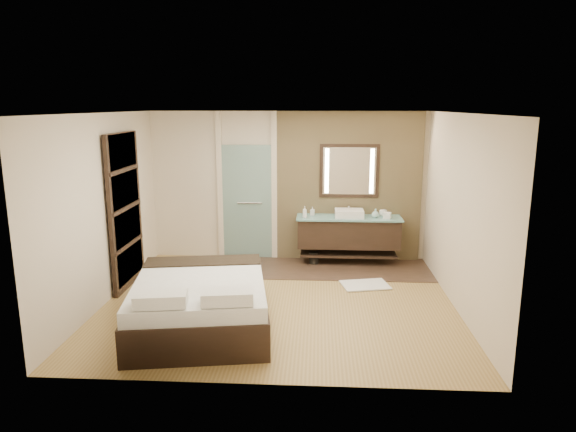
# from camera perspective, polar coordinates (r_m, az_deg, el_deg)

# --- Properties ---
(floor) EXTENTS (5.00, 5.00, 0.00)m
(floor) POSITION_cam_1_polar(r_m,az_deg,el_deg) (7.57, -0.99, -9.52)
(floor) COLOR olive
(floor) RESTS_ON ground
(tile_strip) EXTENTS (3.80, 1.30, 0.01)m
(tile_strip) POSITION_cam_1_polar(r_m,az_deg,el_deg) (9.05, 3.59, -5.79)
(tile_strip) COLOR #37281E
(tile_strip) RESTS_ON floor
(stone_wall) EXTENTS (2.60, 0.08, 2.70)m
(stone_wall) POSITION_cam_1_polar(r_m,az_deg,el_deg) (9.35, 6.76, 3.21)
(stone_wall) COLOR tan
(stone_wall) RESTS_ON floor
(vanity) EXTENTS (1.85, 0.55, 0.88)m
(vanity) POSITION_cam_1_polar(r_m,az_deg,el_deg) (9.21, 6.74, -1.81)
(vanity) COLOR black
(vanity) RESTS_ON stone_wall
(mirror_unit) EXTENTS (1.06, 0.04, 0.96)m
(mirror_unit) POSITION_cam_1_polar(r_m,az_deg,el_deg) (9.25, 6.83, 4.99)
(mirror_unit) COLOR black
(mirror_unit) RESTS_ON stone_wall
(frosted_door) EXTENTS (1.10, 0.12, 2.70)m
(frosted_door) POSITION_cam_1_polar(r_m,az_deg,el_deg) (9.45, -4.55, 2.08)
(frosted_door) COLOR silver
(frosted_door) RESTS_ON floor
(shoji_partition) EXTENTS (0.06, 1.20, 2.40)m
(shoji_partition) POSITION_cam_1_polar(r_m,az_deg,el_deg) (8.32, -17.61, 0.61)
(shoji_partition) COLOR black
(shoji_partition) RESTS_ON floor
(bed) EXTENTS (1.97, 2.31, 0.80)m
(bed) POSITION_cam_1_polar(r_m,az_deg,el_deg) (6.73, -9.72, -9.53)
(bed) COLOR black
(bed) RESTS_ON floor
(bath_mat) EXTENTS (0.81, 0.65, 0.02)m
(bath_mat) POSITION_cam_1_polar(r_m,az_deg,el_deg) (8.28, 8.56, -7.58)
(bath_mat) COLOR white
(bath_mat) RESTS_ON floor
(waste_bin) EXTENTS (0.21, 0.21, 0.22)m
(waste_bin) POSITION_cam_1_polar(r_m,az_deg,el_deg) (9.26, 2.89, -4.69)
(waste_bin) COLOR black
(waste_bin) RESTS_ON floor
(tissue_box) EXTENTS (0.15, 0.15, 0.10)m
(tissue_box) POSITION_cam_1_polar(r_m,az_deg,el_deg) (9.13, 10.97, 0.07)
(tissue_box) COLOR white
(tissue_box) RESTS_ON vanity
(soap_bottle_a) EXTENTS (0.10, 0.10, 0.21)m
(soap_bottle_a) POSITION_cam_1_polar(r_m,az_deg,el_deg) (8.99, 1.87, 0.46)
(soap_bottle_a) COLOR white
(soap_bottle_a) RESTS_ON vanity
(soap_bottle_b) EXTENTS (0.08, 0.08, 0.15)m
(soap_bottle_b) POSITION_cam_1_polar(r_m,az_deg,el_deg) (9.20, 2.72, 0.55)
(soap_bottle_b) COLOR #B2B2B2
(soap_bottle_b) RESTS_ON vanity
(soap_bottle_c) EXTENTS (0.15, 0.15, 0.16)m
(soap_bottle_c) POSITION_cam_1_polar(r_m,az_deg,el_deg) (9.13, 9.69, 0.31)
(soap_bottle_c) COLOR #A8D3CD
(soap_bottle_c) RESTS_ON vanity
(cup) EXTENTS (0.14, 0.14, 0.11)m
(cup) POSITION_cam_1_polar(r_m,az_deg,el_deg) (9.30, 10.52, 0.34)
(cup) COLOR white
(cup) RESTS_ON vanity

